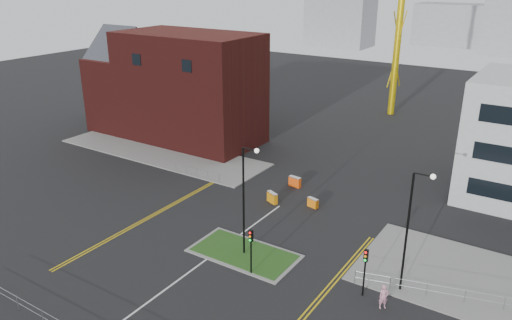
{
  "coord_description": "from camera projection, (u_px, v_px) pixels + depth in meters",
  "views": [
    {
      "loc": [
        21.61,
        -20.48,
        21.22
      ],
      "look_at": [
        -1.53,
        15.19,
        5.0
      ],
      "focal_mm": 35.0,
      "sensor_mm": 36.0,
      "label": 1
    }
  ],
  "objects": [
    {
      "name": "yellow_right_a",
      "position": [
        317.0,
        298.0,
        34.47
      ],
      "size": [
        0.12,
        20.0,
        0.01
      ],
      "primitive_type": "cube",
      "color": "gold",
      "rests_on": "ground"
    },
    {
      "name": "ground",
      "position": [
        155.0,
        297.0,
        34.6
      ],
      "size": [
        200.0,
        200.0,
        0.0
      ],
      "primitive_type": "plane",
      "color": "black",
      "rests_on": "ground"
    },
    {
      "name": "yellow_left_b",
      "position": [
        162.0,
        211.0,
        46.86
      ],
      "size": [
        0.12,
        24.0,
        0.01
      ],
      "primitive_type": "cube",
      "color": "gold",
      "rests_on": "ground"
    },
    {
      "name": "streetlamp_island",
      "position": [
        246.0,
        193.0,
        37.82
      ],
      "size": [
        1.46,
        0.36,
        9.18
      ],
      "color": "black",
      "rests_on": "ground"
    },
    {
      "name": "barrier_mid",
      "position": [
        313.0,
        202.0,
        47.51
      ],
      "size": [
        1.17,
        0.61,
        0.94
      ],
      "color": "orange",
      "rests_on": "ground"
    },
    {
      "name": "yellow_left_a",
      "position": [
        160.0,
        211.0,
        47.01
      ],
      "size": [
        0.12,
        24.0,
        0.01
      ],
      "primitive_type": "cube",
      "color": "gold",
      "rests_on": "ground"
    },
    {
      "name": "skyline_a",
      "position": [
        341.0,
        8.0,
        145.09
      ],
      "size": [
        18.0,
        12.0,
        22.0
      ],
      "primitive_type": "cube",
      "color": "gray",
      "rests_on": "ground"
    },
    {
      "name": "centre_line",
      "position": [
        175.0,
        283.0,
        36.17
      ],
      "size": [
        0.15,
        30.0,
        0.01
      ],
      "primitive_type": "cube",
      "color": "silver",
      "rests_on": "ground"
    },
    {
      "name": "railing_right",
      "position": [
        505.0,
        301.0,
        32.91
      ],
      "size": [
        19.05,
        5.05,
        1.1
      ],
      "color": "gray",
      "rests_on": "ground"
    },
    {
      "name": "skyline_d",
      "position": [
        469.0,
        26.0,
        146.28
      ],
      "size": [
        30.0,
        12.0,
        12.0
      ],
      "primitive_type": "cube",
      "color": "gray",
      "rests_on": "ground"
    },
    {
      "name": "barrier_left",
      "position": [
        272.0,
        197.0,
        48.45
      ],
      "size": [
        1.33,
        0.91,
        1.07
      ],
      "color": "orange",
      "rests_on": "ground"
    },
    {
      "name": "traffic_light_right",
      "position": [
        365.0,
        264.0,
        33.84
      ],
      "size": [
        0.28,
        0.33,
        3.65
      ],
      "color": "black",
      "rests_on": "ground"
    },
    {
      "name": "barrier_right",
      "position": [
        295.0,
        181.0,
        52.01
      ],
      "size": [
        1.36,
        0.6,
        1.11
      ],
      "color": "#FF520E",
      "rests_on": "ground"
    },
    {
      "name": "streetlamp_right_near",
      "position": [
        411.0,
        223.0,
        33.28
      ],
      "size": [
        1.46,
        0.36,
        9.18
      ],
      "color": "black",
      "rests_on": "ground"
    },
    {
      "name": "yellow_right_b",
      "position": [
        321.0,
        299.0,
        34.32
      ],
      "size": [
        0.12,
        20.0,
        0.01
      ],
      "primitive_type": "cube",
      "color": "gold",
      "rests_on": "ground"
    },
    {
      "name": "pavement_left",
      "position": [
        161.0,
        152.0,
        61.99
      ],
      "size": [
        28.0,
        8.0,
        0.12
      ],
      "primitive_type": "cube",
      "color": "slate",
      "rests_on": "ground"
    },
    {
      "name": "brick_building",
      "position": [
        173.0,
        86.0,
        65.79
      ],
      "size": [
        24.2,
        10.07,
        14.24
      ],
      "color": "#451311",
      "rests_on": "ground"
    },
    {
      "name": "railing_left",
      "position": [
        197.0,
        172.0,
        54.04
      ],
      "size": [
        6.05,
        0.05,
        1.1
      ],
      "color": "gray",
      "rests_on": "ground"
    },
    {
      "name": "traffic_light_island",
      "position": [
        251.0,
        244.0,
        36.34
      ],
      "size": [
        0.28,
        0.33,
        3.65
      ],
      "color": "black",
      "rests_on": "ground"
    },
    {
      "name": "pedestrian",
      "position": [
        384.0,
        297.0,
        33.17
      ],
      "size": [
        0.77,
        0.75,
        1.77
      ],
      "primitive_type": "imported",
      "rotation": [
        0.0,
        0.0,
        0.73
      ],
      "color": "pink",
      "rests_on": "ground"
    },
    {
      "name": "island_kerb",
      "position": [
        244.0,
        253.0,
        39.84
      ],
      "size": [
        8.6,
        4.6,
        0.08
      ],
      "primitive_type": "cube",
      "color": "slate",
      "rests_on": "ground"
    },
    {
      "name": "grass_island",
      "position": [
        244.0,
        253.0,
        39.83
      ],
      "size": [
        8.0,
        4.0,
        0.12
      ],
      "primitive_type": "cube",
      "color": "#1D4918",
      "rests_on": "ground"
    }
  ]
}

